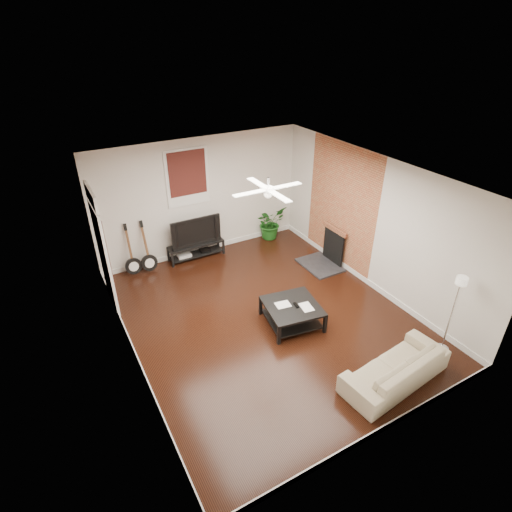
{
  "coord_description": "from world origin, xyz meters",
  "views": [
    {
      "loc": [
        -3.22,
        -5.34,
        4.97
      ],
      "look_at": [
        0.0,
        0.4,
        1.15
      ],
      "focal_mm": 28.56,
      "sensor_mm": 36.0,
      "label": 1
    }
  ],
  "objects": [
    {
      "name": "guitar_left",
      "position": [
        -1.82,
        2.75,
        0.6
      ],
      "size": [
        0.38,
        0.28,
        1.21
      ],
      "primitive_type": null,
      "rotation": [
        0.0,
        0.0,
        -0.04
      ],
      "color": "black",
      "rests_on": "floor"
    },
    {
      "name": "sofa",
      "position": [
        0.94,
        -2.38,
        0.27
      ],
      "size": [
        1.91,
        0.91,
        0.54
      ],
      "primitive_type": "imported",
      "rotation": [
        0.0,
        0.0,
        3.25
      ],
      "color": "tan",
      "rests_on": "floor"
    },
    {
      "name": "ceiling_fan",
      "position": [
        0.0,
        0.0,
        2.6
      ],
      "size": [
        1.24,
        1.24,
        0.32
      ],
      "primitive_type": null,
      "color": "white",
      "rests_on": "ceiling"
    },
    {
      "name": "brick_accent",
      "position": [
        2.49,
        1.0,
        1.4
      ],
      "size": [
        0.02,
        2.2,
        2.8
      ],
      "primitive_type": "cube",
      "color": "#B25B39",
      "rests_on": "floor"
    },
    {
      "name": "window_back",
      "position": [
        -0.3,
        2.97,
        1.95
      ],
      "size": [
        1.0,
        0.06,
        1.3
      ],
      "primitive_type": "cube",
      "color": "#3A120F",
      "rests_on": "wall_back"
    },
    {
      "name": "tv",
      "position": [
        -0.31,
        2.8,
        0.72
      ],
      "size": [
        1.2,
        0.16,
        0.69
      ],
      "primitive_type": "imported",
      "color": "black",
      "rests_on": "tv_stand"
    },
    {
      "name": "floor_lamp",
      "position": [
        2.2,
        -2.28,
        0.75
      ],
      "size": [
        0.27,
        0.27,
        1.51
      ],
      "primitive_type": null,
      "rotation": [
        0.0,
        0.0,
        0.11
      ],
      "color": "silver",
      "rests_on": "floor"
    },
    {
      "name": "room",
      "position": [
        0.0,
        0.0,
        1.4
      ],
      "size": [
        5.01,
        6.01,
        2.81
      ],
      "color": "black",
      "rests_on": "ground"
    },
    {
      "name": "guitar_right",
      "position": [
        -1.47,
        2.72,
        0.6
      ],
      "size": [
        0.39,
        0.29,
        1.21
      ],
      "primitive_type": null,
      "rotation": [
        0.0,
        0.0,
        0.07
      ],
      "color": "black",
      "rests_on": "floor"
    },
    {
      "name": "fireplace",
      "position": [
        2.2,
        1.0,
        0.46
      ],
      "size": [
        0.8,
        1.1,
        0.92
      ],
      "primitive_type": "cube",
      "color": "black",
      "rests_on": "floor"
    },
    {
      "name": "tv_stand",
      "position": [
        -0.31,
        2.78,
        0.19
      ],
      "size": [
        1.34,
        0.36,
        0.37
      ],
      "primitive_type": "cube",
      "color": "black",
      "rests_on": "floor"
    },
    {
      "name": "door_left",
      "position": [
        -2.46,
        1.9,
        1.25
      ],
      "size": [
        0.08,
        1.0,
        2.5
      ],
      "primitive_type": "cube",
      "color": "white",
      "rests_on": "wall_left"
    },
    {
      "name": "coffee_table",
      "position": [
        0.33,
        -0.39,
        0.2
      ],
      "size": [
        1.11,
        1.11,
        0.41
      ],
      "primitive_type": "cube",
      "rotation": [
        0.0,
        0.0,
        -0.16
      ],
      "color": "black",
      "rests_on": "floor"
    },
    {
      "name": "potted_plant",
      "position": [
        1.77,
        2.82,
        0.43
      ],
      "size": [
        0.93,
        0.86,
        0.85
      ],
      "primitive_type": "imported",
      "rotation": [
        0.0,
        0.0,
        0.29
      ],
      "color": "#195418",
      "rests_on": "floor"
    }
  ]
}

